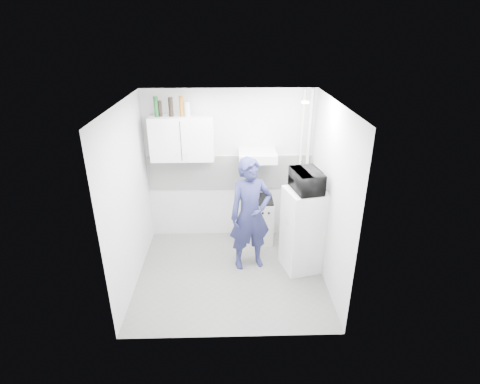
{
  "coord_description": "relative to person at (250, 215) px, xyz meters",
  "views": [
    {
      "loc": [
        0.01,
        -4.71,
        3.5
      ],
      "look_at": [
        0.15,
        0.3,
        1.25
      ],
      "focal_mm": 28.0,
      "sensor_mm": 36.0,
      "label": 1
    }
  ],
  "objects": [
    {
      "name": "wall_left",
      "position": [
        -1.7,
        -0.26,
        0.41
      ],
      "size": [
        0.0,
        2.6,
        2.6
      ],
      "primitive_type": "plane",
      "rotation": [
        1.57,
        0.0,
        1.57
      ],
      "color": "silver",
      "rests_on": "floor"
    },
    {
      "name": "bottle_a",
      "position": [
        -1.42,
        0.81,
        1.46
      ],
      "size": [
        0.07,
        0.07,
        0.31
      ],
      "primitive_type": "cylinder",
      "color": "#144C1E",
      "rests_on": "upper_cabinet"
    },
    {
      "name": "bottle_c",
      "position": [
        -1.19,
        0.81,
        1.46
      ],
      "size": [
        0.07,
        0.07,
        0.29
      ],
      "primitive_type": "cylinder",
      "color": "black",
      "rests_on": "upper_cabinet"
    },
    {
      "name": "floor",
      "position": [
        -0.3,
        -0.26,
        -0.89
      ],
      "size": [
        2.8,
        2.8,
        0.0
      ],
      "primitive_type": "plane",
      "color": "#62615A",
      "rests_on": "ground"
    },
    {
      "name": "person",
      "position": [
        0.0,
        0.0,
        0.0
      ],
      "size": [
        0.74,
        0.58,
        1.78
      ],
      "primitive_type": "imported",
      "rotation": [
        0.0,
        0.0,
        0.27
      ],
      "color": "#21234D",
      "rests_on": "floor"
    },
    {
      "name": "stove_top",
      "position": [
        0.18,
        0.74,
        -0.1
      ],
      "size": [
        0.47,
        0.47,
        0.03
      ],
      "primitive_type": "cube",
      "color": "black",
      "rests_on": "stove"
    },
    {
      "name": "fridge",
      "position": [
        0.8,
        -0.08,
        -0.23
      ],
      "size": [
        0.66,
        0.66,
        1.32
      ],
      "primitive_type": "cube",
      "rotation": [
        0.0,
        0.0,
        0.25
      ],
      "color": "white",
      "rests_on": "floor"
    },
    {
      "name": "ceiling_spot_fixture",
      "position": [
        0.7,
        -0.06,
        1.68
      ],
      "size": [
        0.1,
        0.1,
        0.02
      ],
      "primitive_type": "cylinder",
      "color": "white",
      "rests_on": "ceiling"
    },
    {
      "name": "bottle_b",
      "position": [
        -1.36,
        0.81,
        1.43
      ],
      "size": [
        0.06,
        0.06,
        0.24
      ],
      "primitive_type": "cylinder",
      "color": "black",
      "rests_on": "upper_cabinet"
    },
    {
      "name": "stove",
      "position": [
        0.18,
        0.74,
        -0.5
      ],
      "size": [
        0.49,
        0.49,
        0.78
      ],
      "primitive_type": "cube",
      "color": "silver",
      "rests_on": "floor"
    },
    {
      "name": "wall_back",
      "position": [
        -0.3,
        0.99,
        0.41
      ],
      "size": [
        2.8,
        0.0,
        2.8
      ],
      "primitive_type": "plane",
      "rotation": [
        1.57,
        0.0,
        0.0
      ],
      "color": "silver",
      "rests_on": "floor"
    },
    {
      "name": "backsplash",
      "position": [
        -0.3,
        0.97,
        0.31
      ],
      "size": [
        2.74,
        0.03,
        0.6
      ],
      "primitive_type": "cube",
      "color": "white",
      "rests_on": "wall_back"
    },
    {
      "name": "range_hood",
      "position": [
        0.15,
        0.74,
        0.68
      ],
      "size": [
        0.6,
        0.5,
        0.14
      ],
      "primitive_type": "cube",
      "color": "silver",
      "rests_on": "wall_back"
    },
    {
      "name": "pipe_a",
      "position": [
        1.0,
        0.91,
        0.41
      ],
      "size": [
        0.05,
        0.05,
        2.6
      ],
      "primitive_type": "cylinder",
      "color": "silver",
      "rests_on": "floor"
    },
    {
      "name": "pipe_b",
      "position": [
        0.88,
        0.91,
        0.41
      ],
      "size": [
        0.04,
        0.04,
        2.6
      ],
      "primitive_type": "cylinder",
      "color": "silver",
      "rests_on": "floor"
    },
    {
      "name": "bottle_d",
      "position": [
        -1.03,
        0.81,
        1.46
      ],
      "size": [
        0.07,
        0.07,
        0.31
      ],
      "primitive_type": "cylinder",
      "color": "brown",
      "rests_on": "upper_cabinet"
    },
    {
      "name": "wall_right",
      "position": [
        1.1,
        -0.26,
        0.41
      ],
      "size": [
        0.0,
        2.6,
        2.6
      ],
      "primitive_type": "plane",
      "rotation": [
        1.57,
        0.0,
        -1.57
      ],
      "color": "silver",
      "rests_on": "floor"
    },
    {
      "name": "ceiling",
      "position": [
        -0.3,
        -0.26,
        1.71
      ],
      "size": [
        2.8,
        2.8,
        0.0
      ],
      "primitive_type": "plane",
      "color": "white",
      "rests_on": "wall_back"
    },
    {
      "name": "saucepan",
      "position": [
        0.11,
        0.79,
        -0.04
      ],
      "size": [
        0.18,
        0.18,
        0.1
      ],
      "primitive_type": "cylinder",
      "color": "silver",
      "rests_on": "stove_top"
    },
    {
      "name": "canister_a",
      "position": [
        -0.94,
        0.81,
        1.42
      ],
      "size": [
        0.09,
        0.09,
        0.23
      ],
      "primitive_type": "cylinder",
      "color": "#B2B7BC",
      "rests_on": "upper_cabinet"
    },
    {
      "name": "microwave",
      "position": [
        0.8,
        -0.08,
        0.57
      ],
      "size": [
        0.61,
        0.47,
        0.3
      ],
      "primitive_type": "imported",
      "rotation": [
        0.0,
        0.0,
        1.77
      ],
      "color": "black",
      "rests_on": "fridge"
    },
    {
      "name": "upper_cabinet",
      "position": [
        -1.05,
        0.81,
        0.96
      ],
      "size": [
        1.0,
        0.35,
        0.7
      ],
      "primitive_type": "cube",
      "color": "white",
      "rests_on": "wall_back"
    }
  ]
}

